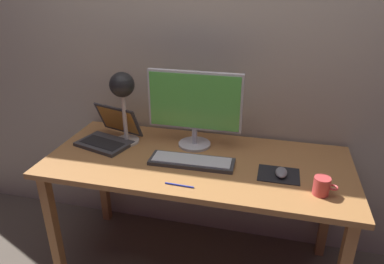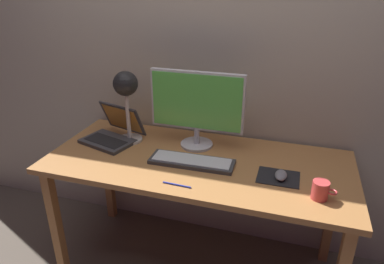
% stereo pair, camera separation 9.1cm
% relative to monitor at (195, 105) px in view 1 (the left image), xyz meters
% --- Properties ---
extents(back_wall, '(4.80, 0.06, 2.60)m').
position_rel_monitor_xyz_m(back_wall, '(0.05, 0.24, 0.31)').
color(back_wall, '#B2A893').
rests_on(back_wall, ground).
extents(desk, '(1.60, 0.70, 0.74)m').
position_rel_monitor_xyz_m(desk, '(0.05, -0.16, -0.33)').
color(desk, '#A8703D').
rests_on(desk, ground).
extents(monitor, '(0.52, 0.18, 0.43)m').
position_rel_monitor_xyz_m(monitor, '(0.00, 0.00, 0.00)').
color(monitor, silver).
rests_on(monitor, desk).
extents(keyboard_main, '(0.44, 0.15, 0.03)m').
position_rel_monitor_xyz_m(keyboard_main, '(0.04, -0.21, -0.23)').
color(keyboard_main, '#38383A').
rests_on(keyboard_main, desk).
extents(laptop, '(0.36, 0.35, 0.20)m').
position_rel_monitor_xyz_m(laptop, '(-0.49, -0.06, -0.19)').
color(laptop, '#38383A').
rests_on(laptop, desk).
extents(desk_lamp, '(0.15, 0.15, 0.42)m').
position_rel_monitor_xyz_m(desk_lamp, '(-0.40, -0.05, 0.06)').
color(desk_lamp, beige).
rests_on(desk_lamp, desk).
extents(mousepad, '(0.20, 0.16, 0.00)m').
position_rel_monitor_xyz_m(mousepad, '(0.48, -0.22, -0.24)').
color(mousepad, black).
rests_on(mousepad, desk).
extents(mouse, '(0.06, 0.10, 0.03)m').
position_rel_monitor_xyz_m(mouse, '(0.49, -0.22, -0.23)').
color(mouse, slate).
rests_on(mouse, mousepad).
extents(coffee_mug, '(0.11, 0.07, 0.08)m').
position_rel_monitor_xyz_m(coffee_mug, '(0.66, -0.34, -0.20)').
color(coffee_mug, '#CC3F3F').
rests_on(coffee_mug, desk).
extents(pen, '(0.14, 0.01, 0.01)m').
position_rel_monitor_xyz_m(pen, '(0.03, -0.43, -0.24)').
color(pen, '#2633A5').
rests_on(pen, desk).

